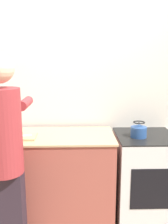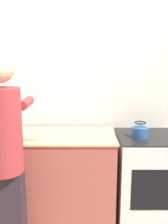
{
  "view_description": "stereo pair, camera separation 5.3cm",
  "coord_description": "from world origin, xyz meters",
  "px_view_note": "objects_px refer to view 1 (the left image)",
  "views": [
    {
      "loc": [
        0.17,
        -2.08,
        1.67
      ],
      "look_at": [
        0.23,
        0.21,
        1.19
      ],
      "focal_mm": 40.0,
      "sensor_mm": 36.0,
      "label": 1
    },
    {
      "loc": [
        0.22,
        -2.08,
        1.67
      ],
      "look_at": [
        0.23,
        0.21,
        1.19
      ],
      "focal_mm": 40.0,
      "sensor_mm": 36.0,
      "label": 2
    }
  ],
  "objects_px": {
    "knife": "(17,136)",
    "person": "(5,153)",
    "kettle": "(139,131)",
    "cutting_board": "(18,137)",
    "oven": "(144,178)"
  },
  "relations": [
    {
      "from": "kettle",
      "to": "cutting_board",
      "type": "bearing_deg",
      "value": -178.1
    },
    {
      "from": "person",
      "to": "cutting_board",
      "type": "bearing_deg",
      "value": 89.7
    },
    {
      "from": "knife",
      "to": "kettle",
      "type": "relative_size",
      "value": 1.6
    },
    {
      "from": "oven",
      "to": "cutting_board",
      "type": "xyz_separation_m",
      "value": [
        -1.26,
        -0.09,
        0.48
      ]
    },
    {
      "from": "person",
      "to": "cutting_board",
      "type": "height_order",
      "value": "person"
    },
    {
      "from": "kettle",
      "to": "person",
      "type": "bearing_deg",
      "value": -157.65
    },
    {
      "from": "person",
      "to": "knife",
      "type": "xyz_separation_m",
      "value": [
        -0.0,
        0.42,
        -0.0
      ]
    },
    {
      "from": "knife",
      "to": "oven",
      "type": "bearing_deg",
      "value": -13.27
    },
    {
      "from": "cutting_board",
      "to": "knife",
      "type": "xyz_separation_m",
      "value": [
        -0.01,
        -0.02,
        0.01
      ]
    },
    {
      "from": "knife",
      "to": "person",
      "type": "bearing_deg",
      "value": -107.47
    },
    {
      "from": "oven",
      "to": "cutting_board",
      "type": "height_order",
      "value": "cutting_board"
    },
    {
      "from": "oven",
      "to": "kettle",
      "type": "height_order",
      "value": "kettle"
    },
    {
      "from": "person",
      "to": "knife",
      "type": "bearing_deg",
      "value": 90.63
    },
    {
      "from": "person",
      "to": "kettle",
      "type": "height_order",
      "value": "person"
    },
    {
      "from": "person",
      "to": "kettle",
      "type": "xyz_separation_m",
      "value": [
        1.17,
        0.48,
        0.03
      ]
    }
  ]
}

